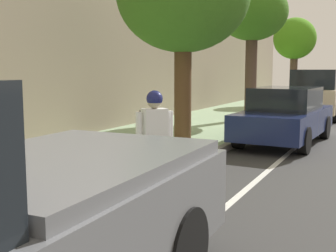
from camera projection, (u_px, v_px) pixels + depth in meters
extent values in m
plane|color=#373737|center=(324.00, 133.00, 13.81)|extent=(59.19, 59.19, 0.00)
cube|color=#95B287|center=(208.00, 124.00, 15.53)|extent=(4.09, 36.99, 0.16)
cube|color=gray|center=(267.00, 127.00, 14.59)|extent=(0.16, 36.99, 0.16)
cube|color=white|center=(313.00, 132.00, 13.95)|extent=(0.12, 36.99, 0.01)
cube|color=gray|center=(151.00, 44.00, 16.18)|extent=(0.50, 36.99, 5.83)
cube|color=#1E512D|center=(336.00, 92.00, 23.58)|extent=(1.91, 4.70, 0.90)
cylinder|color=black|center=(315.00, 101.00, 22.73)|extent=(0.22, 0.76, 0.76)
cylinder|color=black|center=(322.00, 98.00, 25.31)|extent=(0.22, 0.76, 0.76)
cube|color=tan|center=(317.00, 99.00, 18.06)|extent=(1.96, 4.72, 0.90)
cube|color=black|center=(318.00, 79.00, 17.95)|extent=(1.71, 3.12, 0.76)
cylinder|color=black|center=(288.00, 111.00, 17.22)|extent=(0.23, 0.76, 0.76)
cylinder|color=black|center=(335.00, 113.00, 16.43)|extent=(0.23, 0.76, 0.76)
cylinder|color=black|center=(302.00, 105.00, 19.79)|extent=(0.23, 0.76, 0.76)
cube|color=navy|center=(285.00, 121.00, 11.85)|extent=(1.97, 4.48, 0.64)
cube|color=black|center=(286.00, 99.00, 11.77)|extent=(1.65, 2.17, 0.60)
cylinder|color=black|center=(239.00, 136.00, 11.10)|extent=(0.25, 0.67, 0.66)
cylinder|color=black|center=(304.00, 141.00, 10.32)|extent=(0.25, 0.67, 0.66)
cylinder|color=black|center=(270.00, 124.00, 13.46)|extent=(0.25, 0.67, 0.66)
cylinder|color=black|center=(325.00, 127.00, 12.68)|extent=(0.25, 0.67, 0.66)
cube|color=slate|center=(65.00, 162.00, 3.76)|extent=(1.92, 2.69, 0.12)
cylinder|color=black|center=(26.00, 221.00, 4.65)|extent=(0.24, 0.80, 0.80)
cylinder|color=black|center=(182.00, 251.00, 3.88)|extent=(0.24, 0.80, 0.80)
torus|color=black|center=(162.00, 190.00, 5.94)|extent=(0.53, 0.57, 0.74)
torus|color=black|center=(144.00, 173.00, 6.93)|extent=(0.53, 0.57, 0.74)
cylinder|color=#197233|center=(155.00, 177.00, 6.30)|extent=(0.46, 0.50, 0.55)
cylinder|color=#197233|center=(149.00, 172.00, 6.65)|extent=(0.12, 0.13, 0.51)
cylinder|color=#197233|center=(154.00, 159.00, 6.32)|extent=(0.52, 0.56, 0.05)
cylinder|color=#197233|center=(147.00, 181.00, 6.78)|extent=(0.27, 0.28, 0.20)
cylinder|color=#197233|center=(146.00, 164.00, 6.80)|extent=(0.20, 0.22, 0.35)
cylinder|color=#197233|center=(161.00, 177.00, 5.95)|extent=(0.10, 0.11, 0.36)
cube|color=black|center=(148.00, 152.00, 6.66)|extent=(0.24, 0.24, 0.05)
cylinder|color=black|center=(160.00, 159.00, 5.96)|extent=(0.36, 0.33, 0.03)
cylinder|color=#C6B284|center=(149.00, 171.00, 6.88)|extent=(0.15, 0.15, 0.82)
cylinder|color=#C6B284|center=(161.00, 170.00, 6.95)|extent=(0.15, 0.15, 0.82)
cube|color=white|center=(155.00, 127.00, 6.83)|extent=(0.42, 0.44, 0.58)
cylinder|color=white|center=(139.00, 130.00, 6.73)|extent=(0.10, 0.10, 0.55)
cylinder|color=white|center=(170.00, 128.00, 6.93)|extent=(0.10, 0.10, 0.55)
sphere|color=tan|center=(155.00, 101.00, 6.77)|extent=(0.23, 0.23, 0.23)
sphere|color=navy|center=(155.00, 99.00, 6.77)|extent=(0.26, 0.26, 0.26)
cube|color=black|center=(150.00, 124.00, 7.01)|extent=(0.33, 0.34, 0.44)
cylinder|color=brown|center=(293.00, 77.00, 23.31)|extent=(0.39, 0.39, 2.85)
ellipsoid|color=#4B911C|center=(295.00, 38.00, 23.05)|extent=(2.22, 2.22, 2.16)
cylinder|color=#49352A|center=(251.00, 76.00, 16.00)|extent=(0.43, 0.43, 3.19)
ellipsoid|color=#396E1C|center=(252.00, 12.00, 15.70)|extent=(2.54, 2.54, 2.04)
cylinder|color=#503620|center=(183.00, 88.00, 10.70)|extent=(0.42, 0.42, 2.75)
cylinder|color=red|center=(269.00, 109.00, 16.53)|extent=(0.22, 0.22, 0.70)
sphere|color=red|center=(270.00, 99.00, 16.48)|extent=(0.20, 0.20, 0.20)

